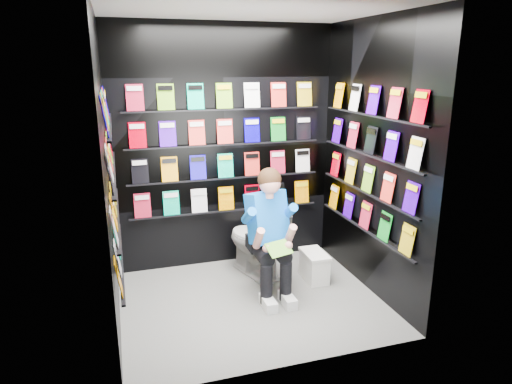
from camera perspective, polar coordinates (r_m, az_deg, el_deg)
name	(u,v)px	position (r m, az deg, el deg)	size (l,w,h in m)	color
floor	(252,302)	(4.46, -0.56, -13.53)	(2.40, 2.40, 0.00)	slate
ceiling	(251,9)	(3.91, -0.67, 21.91)	(2.40, 2.40, 0.00)	white
wall_back	(225,149)	(4.94, -3.95, 5.43)	(2.40, 0.04, 2.60)	black
wall_front	(294,199)	(3.07, 4.73, -0.94)	(2.40, 0.04, 2.60)	black
wall_left	(107,178)	(3.83, -18.09, 1.68)	(0.04, 2.00, 2.60)	black
wall_right	(372,160)	(4.47, 14.32, 3.90)	(0.04, 2.00, 2.60)	black
comics_back	(225,149)	(4.91, -3.87, 5.43)	(2.10, 0.06, 1.37)	red
comics_left	(111,177)	(3.83, -17.65, 1.79)	(0.06, 1.70, 1.37)	red
comics_right	(369,160)	(4.46, 13.99, 3.95)	(0.06, 1.70, 1.37)	red
toilet	(255,241)	(4.85, -0.11, -6.20)	(0.42, 0.75, 0.73)	silver
longbox	(314,267)	(4.85, 7.28, -9.29)	(0.20, 0.36, 0.27)	white
longbox_lid	(315,254)	(4.79, 7.35, -7.66)	(0.22, 0.38, 0.03)	white
reader	(267,218)	(4.38, 1.35, -3.26)	(0.50, 0.73, 1.34)	blue
held_comic	(279,249)	(4.13, 2.89, -7.07)	(0.23, 0.01, 0.16)	green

